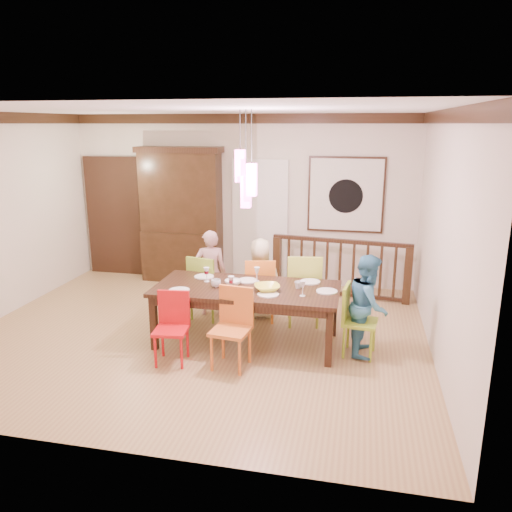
% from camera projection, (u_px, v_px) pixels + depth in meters
% --- Properties ---
extents(floor, '(6.00, 6.00, 0.00)m').
position_uv_depth(floor, '(198.00, 335.00, 6.69)').
color(floor, '#A17C4E').
rests_on(floor, ground).
extents(ceiling, '(6.00, 6.00, 0.00)m').
position_uv_depth(ceiling, '(190.00, 110.00, 5.94)').
color(ceiling, white).
rests_on(ceiling, wall_back).
extents(wall_back, '(6.00, 0.00, 6.00)m').
position_uv_depth(wall_back, '(241.00, 200.00, 8.68)').
color(wall_back, beige).
rests_on(wall_back, floor).
extents(wall_right, '(0.00, 5.00, 5.00)m').
position_uv_depth(wall_right, '(443.00, 240.00, 5.71)').
color(wall_right, beige).
rests_on(wall_right, floor).
extents(crown_molding, '(6.00, 5.00, 0.16)m').
position_uv_depth(crown_molding, '(190.00, 117.00, 5.96)').
color(crown_molding, black).
rests_on(crown_molding, wall_back).
extents(panel_door, '(1.04, 0.07, 2.24)m').
position_uv_depth(panel_door, '(114.00, 218.00, 9.22)').
color(panel_door, black).
rests_on(panel_door, wall_back).
extents(white_doorway, '(0.97, 0.05, 2.22)m').
position_uv_depth(white_doorway, '(260.00, 224.00, 8.68)').
color(white_doorway, silver).
rests_on(white_doorway, wall_back).
extents(painting, '(1.25, 0.06, 1.25)m').
position_uv_depth(painting, '(346.00, 195.00, 8.24)').
color(painting, black).
rests_on(painting, wall_back).
extents(pendant_cluster, '(0.27, 0.21, 1.14)m').
position_uv_depth(pendant_cluster, '(246.00, 179.00, 5.92)').
color(pendant_cluster, '#FE4CBE').
rests_on(pendant_cluster, ceiling).
extents(dining_table, '(2.32, 1.05, 0.75)m').
position_uv_depth(dining_table, '(247.00, 293.00, 6.29)').
color(dining_table, black).
rests_on(dining_table, floor).
extents(chair_far_left, '(0.50, 0.50, 0.95)m').
position_uv_depth(chair_far_left, '(207.00, 282.00, 7.14)').
color(chair_far_left, '#85AA30').
rests_on(chair_far_left, floor).
extents(chair_far_mid, '(0.50, 0.50, 0.93)m').
position_uv_depth(chair_far_mid, '(260.00, 284.00, 7.07)').
color(chair_far_mid, orange).
rests_on(chair_far_mid, floor).
extents(chair_far_right, '(0.54, 0.54, 1.03)m').
position_uv_depth(chair_far_right, '(304.00, 284.00, 6.93)').
color(chair_far_right, '#B0C43E').
rests_on(chair_far_right, floor).
extents(chair_near_left, '(0.42, 0.42, 0.84)m').
position_uv_depth(chair_near_left, '(171.00, 324.00, 5.79)').
color(chair_near_left, red).
rests_on(chair_near_left, floor).
extents(chair_near_mid, '(0.46, 0.46, 0.93)m').
position_uv_depth(chair_near_mid, '(231.00, 324.00, 5.67)').
color(chair_near_mid, '#CB6927').
rests_on(chair_near_mid, floor).
extents(chair_end_right, '(0.44, 0.44, 0.87)m').
position_uv_depth(chair_end_right, '(360.00, 316.00, 5.99)').
color(chair_end_right, '#92B527').
rests_on(chair_end_right, floor).
extents(china_hutch, '(1.50, 0.46, 2.36)m').
position_uv_depth(china_hutch, '(181.00, 215.00, 8.76)').
color(china_hutch, black).
rests_on(china_hutch, floor).
extents(balustrade, '(2.25, 0.35, 0.96)m').
position_uv_depth(balustrade, '(340.00, 267.00, 8.05)').
color(balustrade, black).
rests_on(balustrade, floor).
extents(person_far_left, '(0.53, 0.43, 1.27)m').
position_uv_depth(person_far_left, '(211.00, 273.00, 7.26)').
color(person_far_left, '#D6A3A4').
rests_on(person_far_left, floor).
extents(person_far_mid, '(0.65, 0.50, 1.17)m').
position_uv_depth(person_far_mid, '(261.00, 278.00, 7.17)').
color(person_far_mid, beige).
rests_on(person_far_mid, floor).
extents(person_end_right, '(0.50, 0.63, 1.24)m').
position_uv_depth(person_end_right, '(368.00, 305.00, 6.01)').
color(person_end_right, teal).
rests_on(person_end_right, floor).
extents(serving_bowl, '(0.41, 0.41, 0.08)m').
position_uv_depth(serving_bowl, '(267.00, 288.00, 6.12)').
color(serving_bowl, '#D6D33C').
rests_on(serving_bowl, dining_table).
extents(small_bowl, '(0.22, 0.22, 0.07)m').
position_uv_depth(small_bowl, '(233.00, 283.00, 6.34)').
color(small_bowl, white).
rests_on(small_bowl, dining_table).
extents(cup_left, '(0.15, 0.15, 0.10)m').
position_uv_depth(cup_left, '(216.00, 283.00, 6.25)').
color(cup_left, silver).
rests_on(cup_left, dining_table).
extents(cup_right, '(0.13, 0.13, 0.09)m').
position_uv_depth(cup_right, '(298.00, 285.00, 6.20)').
color(cup_right, silver).
rests_on(cup_right, dining_table).
extents(plate_far_left, '(0.26, 0.26, 0.01)m').
position_uv_depth(plate_far_left, '(204.00, 277.00, 6.67)').
color(plate_far_left, white).
rests_on(plate_far_left, dining_table).
extents(plate_far_mid, '(0.26, 0.26, 0.01)m').
position_uv_depth(plate_far_mid, '(248.00, 280.00, 6.51)').
color(plate_far_mid, white).
rests_on(plate_far_mid, dining_table).
extents(plate_far_right, '(0.26, 0.26, 0.01)m').
position_uv_depth(plate_far_right, '(310.00, 282.00, 6.45)').
color(plate_far_right, white).
rests_on(plate_far_right, dining_table).
extents(plate_near_left, '(0.26, 0.26, 0.01)m').
position_uv_depth(plate_near_left, '(179.00, 290.00, 6.12)').
color(plate_near_left, white).
rests_on(plate_near_left, dining_table).
extents(plate_near_mid, '(0.26, 0.26, 0.01)m').
position_uv_depth(plate_near_mid, '(268.00, 294.00, 5.98)').
color(plate_near_mid, white).
rests_on(plate_near_mid, dining_table).
extents(plate_end_right, '(0.26, 0.26, 0.01)m').
position_uv_depth(plate_end_right, '(327.00, 291.00, 6.09)').
color(plate_end_right, white).
rests_on(plate_end_right, dining_table).
extents(wine_glass_a, '(0.08, 0.08, 0.19)m').
position_uv_depth(wine_glass_a, '(207.00, 275.00, 6.46)').
color(wine_glass_a, '#590C19').
rests_on(wine_glass_a, dining_table).
extents(wine_glass_b, '(0.08, 0.08, 0.19)m').
position_uv_depth(wine_glass_b, '(257.00, 274.00, 6.47)').
color(wine_glass_b, silver).
rests_on(wine_glass_b, dining_table).
extents(wine_glass_c, '(0.08, 0.08, 0.19)m').
position_uv_depth(wine_glass_c, '(231.00, 284.00, 6.09)').
color(wine_glass_c, '#590C19').
rests_on(wine_glass_c, dining_table).
extents(wine_glass_d, '(0.08, 0.08, 0.19)m').
position_uv_depth(wine_glass_d, '(303.00, 288.00, 5.92)').
color(wine_glass_d, silver).
rests_on(wine_glass_d, dining_table).
extents(napkin, '(0.18, 0.14, 0.01)m').
position_uv_depth(napkin, '(234.00, 296.00, 5.90)').
color(napkin, '#D83359').
rests_on(napkin, dining_table).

